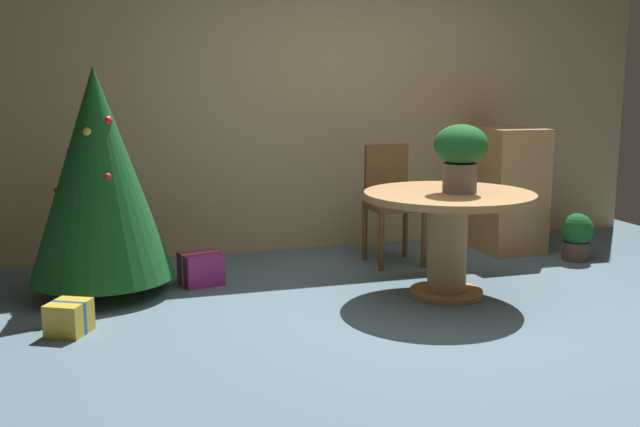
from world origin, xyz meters
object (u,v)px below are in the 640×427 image
object	(u,v)px
holiday_tree	(98,174)
gift_box_gold	(69,318)
potted_plant	(577,235)
wooden_chair_far	(391,197)
round_dining_table	(448,223)
flower_vase	(460,152)
gift_box_purple	(201,269)
wooden_cabinet	(505,189)

from	to	relation	value
holiday_tree	gift_box_gold	distance (m)	1.10
holiday_tree	potted_plant	size ratio (longest dim) A/B	3.97
wooden_chair_far	potted_plant	bearing A→B (deg)	-15.72
round_dining_table	potted_plant	size ratio (longest dim) A/B	2.94
wooden_chair_far	gift_box_gold	xyz separation A→B (m)	(-2.46, -1.08, -0.44)
flower_vase	potted_plant	distance (m)	1.75
flower_vase	gift_box_purple	distance (m)	2.02
gift_box_purple	potted_plant	size ratio (longest dim) A/B	0.83
flower_vase	gift_box_gold	distance (m)	2.67
gift_box_purple	wooden_chair_far	bearing A→B (deg)	8.71
wooden_chair_far	holiday_tree	xyz separation A→B (m)	(-2.25, -0.30, 0.31)
holiday_tree	gift_box_purple	size ratio (longest dim) A/B	4.76
wooden_chair_far	gift_box_purple	size ratio (longest dim) A/B	2.91
flower_vase	gift_box_purple	xyz separation A→B (m)	(-1.63, 0.82, -0.88)
gift_box_gold	wooden_cabinet	xyz separation A→B (m)	(3.59, 1.22, 0.44)
round_dining_table	gift_box_purple	bearing A→B (deg)	153.84
flower_vase	holiday_tree	distance (m)	2.43
flower_vase	potted_plant	xyz separation A→B (m)	(1.42, 0.64, -0.78)
wooden_chair_far	wooden_cabinet	size ratio (longest dim) A/B	0.89
gift_box_purple	wooden_cabinet	distance (m)	2.76
potted_plant	gift_box_purple	bearing A→B (deg)	176.73
round_dining_table	wooden_cabinet	bearing A→B (deg)	45.74
holiday_tree	wooden_cabinet	bearing A→B (deg)	7.42
round_dining_table	wooden_chair_far	xyz separation A→B (m)	(0.00, 1.02, 0.03)
gift_box_purple	potted_plant	xyz separation A→B (m)	(3.05, -0.17, 0.10)
flower_vase	holiday_tree	xyz separation A→B (m)	(-2.31, 0.76, -0.15)
flower_vase	gift_box_gold	world-z (taller)	flower_vase
round_dining_table	gift_box_gold	size ratio (longest dim) A/B	3.85
gift_box_purple	flower_vase	bearing A→B (deg)	-26.58
potted_plant	holiday_tree	bearing A→B (deg)	178.24
flower_vase	wooden_cabinet	xyz separation A→B (m)	(1.07, 1.20, -0.46)
round_dining_table	wooden_chair_far	world-z (taller)	wooden_chair_far
holiday_tree	potted_plant	bearing A→B (deg)	-1.76
flower_vase	wooden_cabinet	bearing A→B (deg)	48.09
flower_vase	wooden_cabinet	world-z (taller)	flower_vase
round_dining_table	wooden_cabinet	world-z (taller)	wooden_cabinet
wooden_chair_far	gift_box_purple	bearing A→B (deg)	-171.29
round_dining_table	holiday_tree	size ratio (longest dim) A/B	0.74
wooden_chair_far	holiday_tree	size ratio (longest dim) A/B	0.61
wooden_chair_far	gift_box_purple	world-z (taller)	wooden_chair_far
gift_box_gold	wooden_cabinet	size ratio (longest dim) A/B	0.28
round_dining_table	wooden_cabinet	size ratio (longest dim) A/B	1.08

